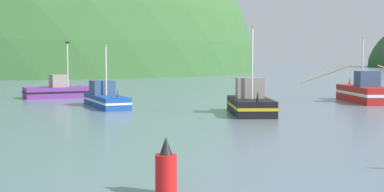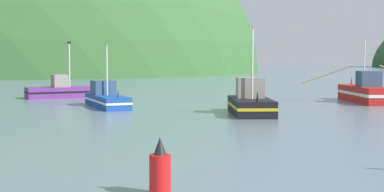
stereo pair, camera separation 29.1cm
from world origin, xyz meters
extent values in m
cube|color=#6B2D84|center=(-9.04, 45.79, 0.53)|extent=(7.47, 5.76, 1.05)
cube|color=black|center=(-9.04, 45.79, 0.58)|extent=(7.55, 5.81, 0.19)
cone|color=#6B2D84|center=(-6.19, 47.41, 1.40)|extent=(0.27, 0.27, 0.70)
cube|color=gray|center=(-9.38, 45.60, 1.66)|extent=(2.09, 2.27, 1.20)
cylinder|color=silver|center=(-8.53, 46.08, 3.16)|extent=(0.12, 0.12, 4.22)
cube|color=black|center=(-8.53, 46.08, 5.39)|extent=(0.33, 0.20, 0.20)
cube|color=#19479E|center=(-2.61, 36.20, 0.47)|extent=(5.07, 7.53, 0.94)
cube|color=white|center=(-2.61, 36.20, 0.51)|extent=(5.12, 7.61, 0.17)
cone|color=#19479E|center=(-1.08, 33.13, 1.29)|extent=(0.27, 0.27, 0.70)
cube|color=#334C6B|center=(-3.16, 37.30, 1.49)|extent=(2.42, 2.58, 1.11)
cylinder|color=silver|center=(-2.57, 36.12, 2.83)|extent=(0.12, 0.12, 3.80)
cube|color=white|center=(-2.57, 36.12, 4.85)|extent=(0.19, 0.34, 0.20)
cube|color=red|center=(19.08, 41.97, 0.70)|extent=(3.18, 7.91, 1.41)
cube|color=white|center=(19.08, 41.97, 0.77)|extent=(3.21, 7.99, 0.25)
cone|color=red|center=(18.71, 45.50, 1.76)|extent=(0.22, 0.22, 0.70)
cube|color=#334C6B|center=(19.15, 41.28, 2.08)|extent=(1.93, 1.78, 1.35)
cylinder|color=silver|center=(19.04, 42.37, 3.46)|extent=(0.12, 0.12, 4.11)
cube|color=white|center=(19.04, 42.37, 5.64)|extent=(0.07, 0.36, 0.20)
cylinder|color=#997F4C|center=(15.67, 41.62, 2.47)|extent=(4.49, 0.59, 1.64)
cube|color=black|center=(8.49, 31.51, 0.54)|extent=(3.14, 6.57, 1.09)
cube|color=gold|center=(8.49, 31.51, 0.60)|extent=(3.17, 6.63, 0.20)
cone|color=black|center=(8.75, 28.60, 1.44)|extent=(0.22, 0.22, 0.70)
cube|color=gray|center=(8.46, 31.87, 1.80)|extent=(1.96, 1.49, 1.42)
cylinder|color=silver|center=(8.54, 30.91, 3.46)|extent=(0.12, 0.12, 4.74)
cube|color=gold|center=(8.54, 30.91, 5.95)|extent=(0.06, 0.36, 0.20)
cylinder|color=red|center=(4.78, 9.78, 0.57)|extent=(0.61, 0.61, 1.15)
cone|color=black|center=(4.78, 9.78, 1.40)|extent=(0.37, 0.37, 0.50)
camera|label=1|loc=(6.23, -4.67, 3.84)|focal=48.96mm
camera|label=2|loc=(6.52, -4.65, 3.84)|focal=48.96mm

